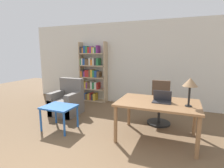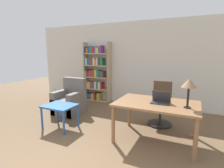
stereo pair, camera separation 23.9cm
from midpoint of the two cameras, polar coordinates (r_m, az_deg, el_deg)
name	(u,v)px [view 2 (the right image)]	position (r m, az deg, el deg)	size (l,w,h in m)	color
wall_back	(140,64)	(5.78, 10.28, 6.42)	(8.00, 0.06, 2.70)	silver
desk	(156,107)	(3.53, 16.20, -7.30)	(1.54, 1.01, 0.77)	olive
laptop	(161,100)	(3.49, 17.53, -5.16)	(0.35, 0.23, 0.23)	#2D2D33
table_lamp	(189,84)	(3.29, 25.79, -0.02)	(0.26, 0.26, 0.52)	black
office_chair	(161,106)	(4.43, 17.20, -6.96)	(0.56, 0.56, 1.04)	black
side_table_blue	(60,108)	(4.14, -15.09, -7.69)	(0.70, 0.56, 0.54)	#2356A3
armchair	(70,102)	(5.15, -12.32, -5.71)	(0.72, 0.74, 0.99)	#66605B
bookshelf	(96,73)	(6.25, -4.32, 3.47)	(0.99, 0.28, 2.08)	tan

